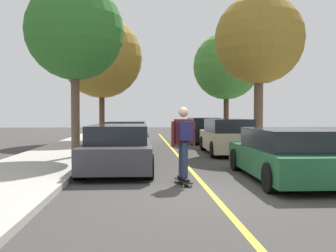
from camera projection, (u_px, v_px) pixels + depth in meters
ground at (209, 191)px, 8.05m from camera, size 80.00×80.00×0.00m
center_line at (187, 166)px, 12.04m from camera, size 0.12×39.20×0.01m
parked_car_left_nearest at (119, 147)px, 11.10m from camera, size 1.99×4.65×1.33m
parked_car_left_near at (127, 137)px, 16.73m from camera, size 2.06×4.32×1.33m
parked_car_right_nearest at (284, 155)px, 9.38m from camera, size 1.99×4.59×1.29m
parked_car_right_near at (227, 136)px, 15.67m from camera, size 1.97×4.53×1.46m
parked_car_right_far at (203, 130)px, 21.80m from camera, size 1.90×4.49×1.45m
street_tree_left_nearest at (75, 32)px, 13.18m from camera, size 3.44×3.44×6.16m
street_tree_left_near at (102, 58)px, 21.98m from camera, size 4.75×4.75×7.22m
street_tree_right_nearest at (259, 40)px, 16.73m from camera, size 3.98×3.98×6.85m
street_tree_right_near at (226, 66)px, 23.18m from camera, size 4.11×4.11×6.54m
fire_hydrant at (281, 146)px, 13.68m from camera, size 0.20×0.20×0.70m
streetlamp at (102, 89)px, 23.21m from camera, size 0.36×0.24×5.40m
skateboard at (183, 181)px, 8.82m from camera, size 0.37×0.87×0.10m
skateboarder at (184, 139)px, 8.75m from camera, size 0.59×0.71×1.71m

